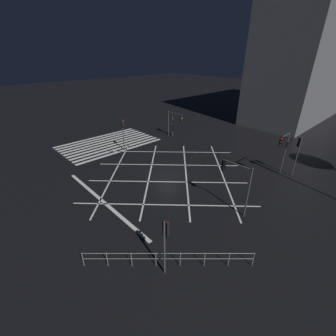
{
  "coord_description": "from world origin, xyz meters",
  "views": [
    {
      "loc": [
        14.45,
        15.33,
        11.25
      ],
      "look_at": [
        0.0,
        0.0,
        0.57
      ],
      "focal_mm": 24.0,
      "sensor_mm": 36.0,
      "label": 1
    }
  ],
  "objects_px": {
    "traffic_light_nw_main": "(283,146)",
    "traffic_light_median_north": "(234,175)",
    "traffic_light_nw_cross": "(298,149)",
    "traffic_light_median_south": "(123,129)",
    "traffic_light_sw_cross": "(176,119)",
    "traffic_light_ne_main": "(166,237)",
    "traffic_light_sw_main": "(172,117)"
  },
  "relations": [
    {
      "from": "traffic_light_ne_main",
      "to": "traffic_light_sw_main",
      "type": "relative_size",
      "value": 0.89
    },
    {
      "from": "traffic_light_median_north",
      "to": "traffic_light_sw_main",
      "type": "distance_m",
      "value": 18.81
    },
    {
      "from": "traffic_light_median_north",
      "to": "traffic_light_nw_main",
      "type": "relative_size",
      "value": 0.91
    },
    {
      "from": "traffic_light_nw_main",
      "to": "traffic_light_sw_cross",
      "type": "xyz_separation_m",
      "value": [
        -0.97,
        -15.64,
        -0.52
      ]
    },
    {
      "from": "traffic_light_nw_cross",
      "to": "traffic_light_nw_main",
      "type": "height_order",
      "value": "traffic_light_nw_main"
    },
    {
      "from": "traffic_light_nw_main",
      "to": "traffic_light_median_north",
      "type": "bearing_deg",
      "value": -1.84
    },
    {
      "from": "traffic_light_sw_main",
      "to": "traffic_light_median_south",
      "type": "relative_size",
      "value": 1.0
    },
    {
      "from": "traffic_light_median_north",
      "to": "traffic_light_sw_main",
      "type": "relative_size",
      "value": 1.0
    },
    {
      "from": "traffic_light_nw_cross",
      "to": "traffic_light_ne_main",
      "type": "bearing_deg",
      "value": 88.66
    },
    {
      "from": "traffic_light_sw_main",
      "to": "traffic_light_sw_cross",
      "type": "xyz_separation_m",
      "value": [
        0.22,
        0.95,
        -0.17
      ]
    },
    {
      "from": "traffic_light_median_south",
      "to": "traffic_light_nw_main",
      "type": "distance_m",
      "value": 18.17
    },
    {
      "from": "traffic_light_nw_main",
      "to": "traffic_light_sw_cross",
      "type": "distance_m",
      "value": 15.68
    },
    {
      "from": "traffic_light_median_north",
      "to": "traffic_light_sw_cross",
      "type": "xyz_separation_m",
      "value": [
        -9.13,
        -15.37,
        -0.27
      ]
    },
    {
      "from": "traffic_light_median_north",
      "to": "traffic_light_ne_main",
      "type": "relative_size",
      "value": 1.12
    },
    {
      "from": "traffic_light_median_north",
      "to": "traffic_light_ne_main",
      "type": "height_order",
      "value": "traffic_light_median_north"
    },
    {
      "from": "traffic_light_nw_cross",
      "to": "traffic_light_median_south",
      "type": "relative_size",
      "value": 1.01
    },
    {
      "from": "traffic_light_median_south",
      "to": "traffic_light_sw_cross",
      "type": "xyz_separation_m",
      "value": [
        -8.38,
        0.95,
        -0.16
      ]
    },
    {
      "from": "traffic_light_ne_main",
      "to": "traffic_light_median_south",
      "type": "height_order",
      "value": "traffic_light_median_south"
    },
    {
      "from": "traffic_light_nw_main",
      "to": "traffic_light_sw_cross",
      "type": "height_order",
      "value": "traffic_light_nw_main"
    },
    {
      "from": "traffic_light_nw_cross",
      "to": "traffic_light_sw_cross",
      "type": "bearing_deg",
      "value": 1.22
    },
    {
      "from": "traffic_light_sw_main",
      "to": "traffic_light_nw_main",
      "type": "xyz_separation_m",
      "value": [
        1.2,
        16.58,
        0.35
      ]
    },
    {
      "from": "traffic_light_sw_main",
      "to": "traffic_light_nw_main",
      "type": "height_order",
      "value": "traffic_light_nw_main"
    },
    {
      "from": "traffic_light_ne_main",
      "to": "traffic_light_nw_main",
      "type": "distance_m",
      "value": 16.03
    },
    {
      "from": "traffic_light_median_north",
      "to": "traffic_light_ne_main",
      "type": "xyz_separation_m",
      "value": [
        7.85,
        0.82,
        -0.42
      ]
    },
    {
      "from": "traffic_light_ne_main",
      "to": "traffic_light_sw_cross",
      "type": "relative_size",
      "value": 0.98
    },
    {
      "from": "traffic_light_nw_cross",
      "to": "traffic_light_median_south",
      "type": "height_order",
      "value": "traffic_light_nw_cross"
    },
    {
      "from": "traffic_light_median_north",
      "to": "traffic_light_sw_main",
      "type": "xyz_separation_m",
      "value": [
        -9.36,
        -16.32,
        -0.1
      ]
    },
    {
      "from": "traffic_light_nw_cross",
      "to": "traffic_light_nw_main",
      "type": "bearing_deg",
      "value": 53.93
    },
    {
      "from": "traffic_light_median_south",
      "to": "traffic_light_sw_main",
      "type": "bearing_deg",
      "value": 89.97
    },
    {
      "from": "traffic_light_median_south",
      "to": "traffic_light_sw_cross",
      "type": "bearing_deg",
      "value": 83.53
    },
    {
      "from": "traffic_light_median_north",
      "to": "traffic_light_median_south",
      "type": "distance_m",
      "value": 16.34
    },
    {
      "from": "traffic_light_median_north",
      "to": "traffic_light_median_south",
      "type": "bearing_deg",
      "value": -2.65
    }
  ]
}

